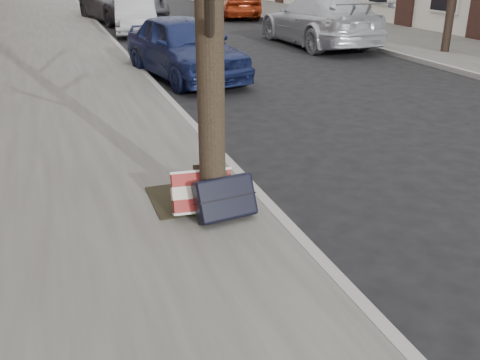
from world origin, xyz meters
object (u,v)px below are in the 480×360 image
object	(u,v)px
suitcase_navy	(225,197)
car_near_front	(184,47)
suitcase_red	(202,192)
car_near_mid	(135,15)

from	to	relation	value
suitcase_navy	car_near_front	bearing A→B (deg)	71.84
suitcase_navy	suitcase_red	bearing A→B (deg)	121.02
suitcase_red	car_near_mid	size ratio (longest dim) A/B	0.15
suitcase_navy	car_near_front	world-z (taller)	car_near_front
car_near_front	car_near_mid	bearing A→B (deg)	79.30
suitcase_red	suitcase_navy	distance (m)	0.28
suitcase_red	car_near_front	distance (m)	7.29
car_near_mid	suitcase_red	bearing A→B (deg)	-89.01
car_near_front	car_near_mid	xyz separation A→B (m)	(0.19, 7.98, -0.06)
suitcase_red	suitcase_navy	world-z (taller)	suitcase_navy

